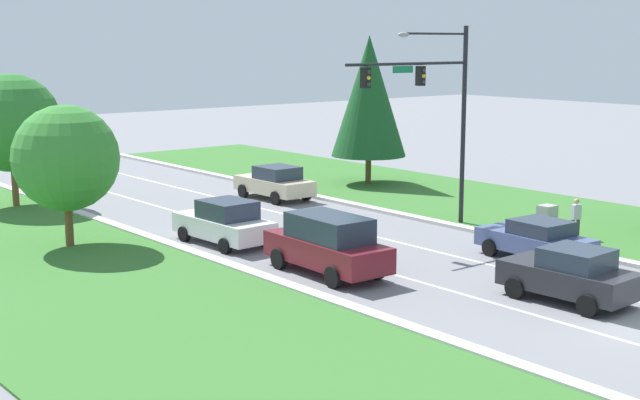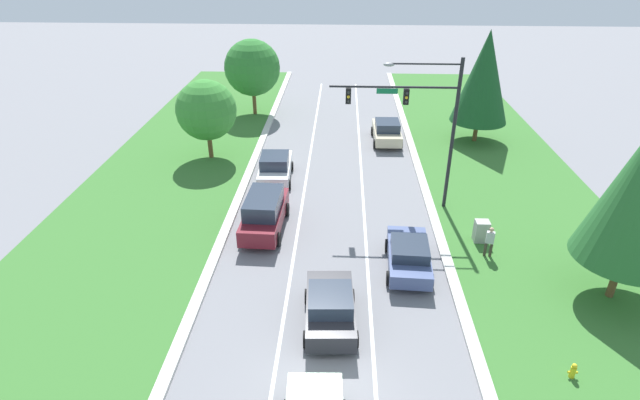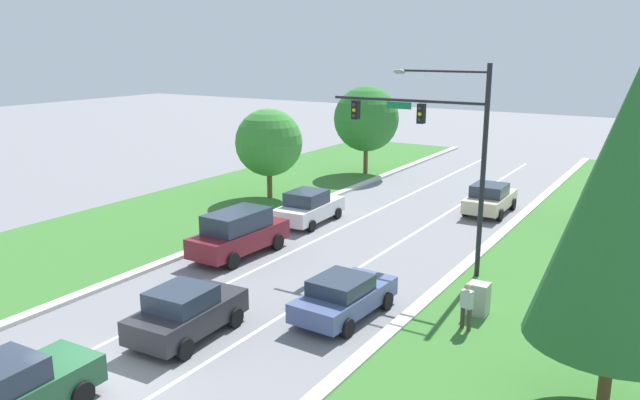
{
  "view_description": "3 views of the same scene",
  "coord_description": "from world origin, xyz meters",
  "px_view_note": "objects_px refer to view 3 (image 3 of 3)",
  "views": [
    {
      "loc": [
        -22.49,
        -12.1,
        7.89
      ],
      "look_at": [
        -1.31,
        13.99,
        1.91
      ],
      "focal_mm": 50.0,
      "sensor_mm": 36.0,
      "label": 1
    },
    {
      "loc": [
        0.42,
        -11.92,
        13.98
      ],
      "look_at": [
        -0.61,
        10.72,
        1.9
      ],
      "focal_mm": 28.0,
      "sensor_mm": 36.0,
      "label": 2
    },
    {
      "loc": [
        13.54,
        -9.98,
        9.18
      ],
      "look_at": [
        -0.8,
        13.28,
        2.41
      ],
      "focal_mm": 35.0,
      "sensor_mm": 36.0,
      "label": 3
    }
  ],
  "objects_px": {
    "traffic_signal_mast": "(440,137)",
    "forest_sedan": "(5,395)",
    "charcoal_sedan": "(186,312)",
    "oak_near_left_tree": "(366,119)",
    "oak_far_left_tree": "(269,143)",
    "pedestrian": "(467,305)",
    "conifer_near_right_tree": "(632,134)",
    "white_sedan": "(309,207)",
    "utility_cabinet": "(478,300)",
    "slate_blue_sedan": "(344,296)",
    "burgundy_suv": "(239,233)",
    "conifer_far_right_tree": "(627,206)",
    "champagne_sedan": "(490,198)"
  },
  "relations": [
    {
      "from": "charcoal_sedan",
      "to": "conifer_far_right_tree",
      "type": "distance_m",
      "value": 13.19
    },
    {
      "from": "pedestrian",
      "to": "conifer_far_right_tree",
      "type": "xyz_separation_m",
      "value": [
        4.57,
        -2.84,
        4.6
      ]
    },
    {
      "from": "white_sedan",
      "to": "oak_near_left_tree",
      "type": "bearing_deg",
      "value": 102.51
    },
    {
      "from": "traffic_signal_mast",
      "to": "forest_sedan",
      "type": "height_order",
      "value": "traffic_signal_mast"
    },
    {
      "from": "champagne_sedan",
      "to": "oak_near_left_tree",
      "type": "height_order",
      "value": "oak_near_left_tree"
    },
    {
      "from": "oak_far_left_tree",
      "to": "champagne_sedan",
      "type": "bearing_deg",
      "value": 16.32
    },
    {
      "from": "charcoal_sedan",
      "to": "conifer_far_right_tree",
      "type": "xyz_separation_m",
      "value": [
        12.12,
        2.27,
        4.68
      ]
    },
    {
      "from": "traffic_signal_mast",
      "to": "conifer_far_right_tree",
      "type": "xyz_separation_m",
      "value": [
        7.63,
        -7.86,
        -0.08
      ]
    },
    {
      "from": "utility_cabinet",
      "to": "oak_near_left_tree",
      "type": "relative_size",
      "value": 0.19
    },
    {
      "from": "burgundy_suv",
      "to": "utility_cabinet",
      "type": "relative_size",
      "value": 4.17
    },
    {
      "from": "pedestrian",
      "to": "conifer_near_right_tree",
      "type": "height_order",
      "value": "conifer_near_right_tree"
    },
    {
      "from": "burgundy_suv",
      "to": "conifer_far_right_tree",
      "type": "xyz_separation_m",
      "value": [
        15.79,
        -4.96,
        4.47
      ]
    },
    {
      "from": "utility_cabinet",
      "to": "oak_near_left_tree",
      "type": "xyz_separation_m",
      "value": [
        -14.86,
        20.0,
        3.47
      ]
    },
    {
      "from": "forest_sedan",
      "to": "oak_near_left_tree",
      "type": "height_order",
      "value": "oak_near_left_tree"
    },
    {
      "from": "traffic_signal_mast",
      "to": "pedestrian",
      "type": "xyz_separation_m",
      "value": [
        3.07,
        -5.02,
        -4.68
      ]
    },
    {
      "from": "utility_cabinet",
      "to": "traffic_signal_mast",
      "type": "bearing_deg",
      "value": 129.78
    },
    {
      "from": "slate_blue_sedan",
      "to": "pedestrian",
      "type": "xyz_separation_m",
      "value": [
        3.99,
        1.11,
        0.17
      ]
    },
    {
      "from": "pedestrian",
      "to": "conifer_near_right_tree",
      "type": "relative_size",
      "value": 0.2
    },
    {
      "from": "charcoal_sedan",
      "to": "oak_near_left_tree",
      "type": "xyz_separation_m",
      "value": [
        -7.34,
        26.48,
        3.22
      ]
    },
    {
      "from": "slate_blue_sedan",
      "to": "conifer_near_right_tree",
      "type": "relative_size",
      "value": 0.53
    },
    {
      "from": "slate_blue_sedan",
      "to": "oak_far_left_tree",
      "type": "distance_m",
      "value": 17.98
    },
    {
      "from": "oak_far_left_tree",
      "to": "burgundy_suv",
      "type": "bearing_deg",
      "value": -61.2
    },
    {
      "from": "pedestrian",
      "to": "slate_blue_sedan",
      "type": "bearing_deg",
      "value": 30.22
    },
    {
      "from": "forest_sedan",
      "to": "white_sedan",
      "type": "relative_size",
      "value": 1.01
    },
    {
      "from": "utility_cabinet",
      "to": "oak_far_left_tree",
      "type": "height_order",
      "value": "oak_far_left_tree"
    },
    {
      "from": "charcoal_sedan",
      "to": "oak_near_left_tree",
      "type": "bearing_deg",
      "value": 102.7
    },
    {
      "from": "utility_cabinet",
      "to": "pedestrian",
      "type": "relative_size",
      "value": 0.72
    },
    {
      "from": "conifer_far_right_tree",
      "to": "white_sedan",
      "type": "bearing_deg",
      "value": 145.28
    },
    {
      "from": "oak_near_left_tree",
      "to": "oak_far_left_tree",
      "type": "xyz_separation_m",
      "value": [
        -1.54,
        -9.79,
        -0.58
      ]
    },
    {
      "from": "charcoal_sedan",
      "to": "pedestrian",
      "type": "height_order",
      "value": "charcoal_sedan"
    },
    {
      "from": "champagne_sedan",
      "to": "slate_blue_sedan",
      "type": "bearing_deg",
      "value": -91.41
    },
    {
      "from": "burgundy_suv",
      "to": "oak_far_left_tree",
      "type": "height_order",
      "value": "oak_far_left_tree"
    },
    {
      "from": "traffic_signal_mast",
      "to": "forest_sedan",
      "type": "distance_m",
      "value": 17.48
    },
    {
      "from": "conifer_near_right_tree",
      "to": "oak_far_left_tree",
      "type": "height_order",
      "value": "conifer_near_right_tree"
    },
    {
      "from": "forest_sedan",
      "to": "traffic_signal_mast",
      "type": "bearing_deg",
      "value": 71.27
    },
    {
      "from": "forest_sedan",
      "to": "utility_cabinet",
      "type": "distance_m",
      "value": 14.74
    },
    {
      "from": "slate_blue_sedan",
      "to": "traffic_signal_mast",
      "type": "bearing_deg",
      "value": 84.27
    },
    {
      "from": "white_sedan",
      "to": "charcoal_sedan",
      "type": "relative_size",
      "value": 1.11
    },
    {
      "from": "conifer_near_right_tree",
      "to": "oak_near_left_tree",
      "type": "distance_m",
      "value": 18.7
    },
    {
      "from": "white_sedan",
      "to": "slate_blue_sedan",
      "type": "bearing_deg",
      "value": -53.76
    },
    {
      "from": "utility_cabinet",
      "to": "oak_near_left_tree",
      "type": "bearing_deg",
      "value": 126.61
    },
    {
      "from": "white_sedan",
      "to": "charcoal_sedan",
      "type": "xyz_separation_m",
      "value": [
        3.88,
        -13.36,
        -0.01
      ]
    },
    {
      "from": "traffic_signal_mast",
      "to": "conifer_far_right_tree",
      "type": "height_order",
      "value": "conifer_far_right_tree"
    },
    {
      "from": "charcoal_sedan",
      "to": "oak_far_left_tree",
      "type": "relative_size",
      "value": 0.76
    },
    {
      "from": "forest_sedan",
      "to": "oak_near_left_tree",
      "type": "bearing_deg",
      "value": 100.04
    },
    {
      "from": "traffic_signal_mast",
      "to": "white_sedan",
      "type": "height_order",
      "value": "traffic_signal_mast"
    },
    {
      "from": "burgundy_suv",
      "to": "pedestrian",
      "type": "xyz_separation_m",
      "value": [
        11.22,
        -2.12,
        -0.13
      ]
    },
    {
      "from": "burgundy_suv",
      "to": "slate_blue_sedan",
      "type": "height_order",
      "value": "burgundy_suv"
    },
    {
      "from": "traffic_signal_mast",
      "to": "forest_sedan",
      "type": "relative_size",
      "value": 1.82
    },
    {
      "from": "burgundy_suv",
      "to": "slate_blue_sedan",
      "type": "bearing_deg",
      "value": -22.09
    }
  ]
}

